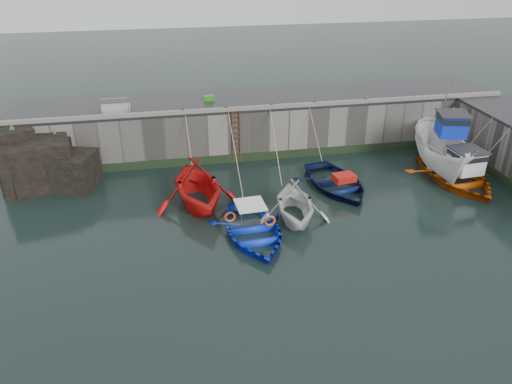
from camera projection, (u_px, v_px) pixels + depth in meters
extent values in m
plane|color=black|center=(318.00, 249.00, 21.76)|extent=(120.00, 120.00, 0.00)
cube|color=slate|center=(261.00, 122.00, 31.98)|extent=(30.00, 5.00, 3.00)
cube|color=black|center=(261.00, 98.00, 31.25)|extent=(30.00, 5.00, 0.16)
cube|color=slate|center=(269.00, 107.00, 29.12)|extent=(30.00, 0.30, 0.20)
cube|color=black|center=(269.00, 156.00, 30.33)|extent=(30.00, 0.08, 0.50)
cube|color=black|center=(37.00, 163.00, 26.81)|extent=(4.05, 3.66, 2.60)
cube|color=black|center=(72.00, 170.00, 26.75)|extent=(2.96, 2.83, 1.90)
cube|color=black|center=(16.00, 154.00, 27.19)|extent=(2.74, 2.84, 3.10)
cube|color=black|center=(55.00, 160.00, 27.53)|extent=(2.01, 1.83, 2.30)
cube|color=black|center=(21.00, 182.00, 26.29)|extent=(2.04, 2.05, 1.20)
cone|color=#2D591E|center=(41.00, 148.00, 26.30)|extent=(0.44, 0.44, 0.45)
cone|color=#2D591E|center=(24.00, 134.00, 26.27)|extent=(0.44, 0.44, 0.45)
cone|color=#2D591E|center=(63.00, 160.00, 26.19)|extent=(0.44, 0.44, 0.45)
cone|color=#2D591E|center=(12.00, 128.00, 26.21)|extent=(0.44, 0.44, 0.45)
cone|color=#2D591E|center=(55.00, 134.00, 27.09)|extent=(0.44, 0.44, 0.45)
cylinder|color=#3F1E0F|center=(233.00, 138.00, 29.30)|extent=(0.07, 0.07, 3.20)
cylinder|color=#3F1E0F|center=(240.00, 137.00, 29.38)|extent=(0.07, 0.07, 3.20)
cube|color=#3F1E0F|center=(237.00, 158.00, 29.94)|extent=(0.44, 0.06, 0.05)
cube|color=#3F1E0F|center=(237.00, 153.00, 29.79)|extent=(0.44, 0.06, 0.05)
cube|color=#3F1E0F|center=(237.00, 148.00, 29.64)|extent=(0.44, 0.06, 0.05)
cube|color=#3F1E0F|center=(236.00, 143.00, 29.49)|extent=(0.44, 0.06, 0.05)
cube|color=#3F1E0F|center=(236.00, 138.00, 29.34)|extent=(0.44, 0.06, 0.05)
cube|color=#3F1E0F|center=(236.00, 133.00, 29.18)|extent=(0.44, 0.06, 0.05)
cube|color=#3F1E0F|center=(236.00, 127.00, 29.03)|extent=(0.44, 0.06, 0.05)
cube|color=#3F1E0F|center=(236.00, 122.00, 28.88)|extent=(0.44, 0.06, 0.05)
cube|color=#3F1E0F|center=(236.00, 116.00, 28.73)|extent=(0.44, 0.06, 0.05)
imported|color=red|center=(198.00, 204.00, 25.35)|extent=(5.28, 5.89, 2.79)
imported|color=#0E2DD4|center=(253.00, 236.00, 22.71)|extent=(3.98, 5.37, 1.07)
imported|color=silver|center=(294.00, 218.00, 24.13)|extent=(4.11, 4.63, 2.25)
imported|color=#09133A|center=(335.00, 188.00, 27.05)|extent=(4.46, 5.73, 1.08)
imported|color=white|center=(443.00, 154.00, 28.68)|extent=(4.38, 7.46, 2.71)
cube|color=#0D2AC7|center=(452.00, 125.00, 27.25)|extent=(1.74, 1.81, 1.20)
cube|color=black|center=(453.00, 119.00, 27.09)|extent=(1.82, 1.89, 0.28)
cube|color=#262628|center=(454.00, 114.00, 26.96)|extent=(1.99, 2.06, 0.08)
cylinder|color=#A5A8AD|center=(446.00, 99.00, 28.44)|extent=(0.08, 0.08, 3.00)
imported|color=#D5580B|center=(455.00, 177.00, 27.63)|extent=(4.59, 6.16, 1.22)
cube|color=white|center=(466.00, 161.00, 26.56)|extent=(1.50, 1.59, 1.20)
cube|color=black|center=(467.00, 155.00, 26.40)|extent=(1.56, 1.66, 0.28)
cube|color=#262628|center=(469.00, 150.00, 26.27)|extent=(1.71, 1.80, 0.08)
cylinder|color=#A5A8AD|center=(449.00, 134.00, 27.69)|extent=(0.08, 0.08, 3.00)
cube|color=#268918|center=(209.00, 98.00, 30.52)|extent=(0.61, 0.36, 0.30)
cylinder|color=#A5A8AD|center=(101.00, 107.00, 27.71)|extent=(0.05, 0.05, 1.00)
cylinder|color=#A5A8AD|center=(128.00, 106.00, 27.97)|extent=(0.05, 0.05, 1.00)
cylinder|color=#A5A8AD|center=(113.00, 99.00, 27.63)|extent=(1.50, 0.05, 0.05)
cube|color=gray|center=(116.00, 111.00, 28.47)|extent=(1.60, 0.35, 0.18)
cube|color=gray|center=(116.00, 106.00, 28.69)|extent=(1.60, 0.35, 0.18)
cylinder|color=#3F1E0F|center=(183.00, 111.00, 28.34)|extent=(0.18, 0.18, 0.28)
cylinder|color=#3F1E0F|center=(226.00, 108.00, 28.76)|extent=(0.18, 0.18, 0.28)
cylinder|color=#3F1E0F|center=(272.00, 105.00, 29.22)|extent=(0.18, 0.18, 0.28)
cylinder|color=#3F1E0F|center=(314.00, 103.00, 29.66)|extent=(0.18, 0.18, 0.28)
cylinder|color=#3F1E0F|center=(365.00, 100.00, 30.21)|extent=(0.18, 0.18, 0.28)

